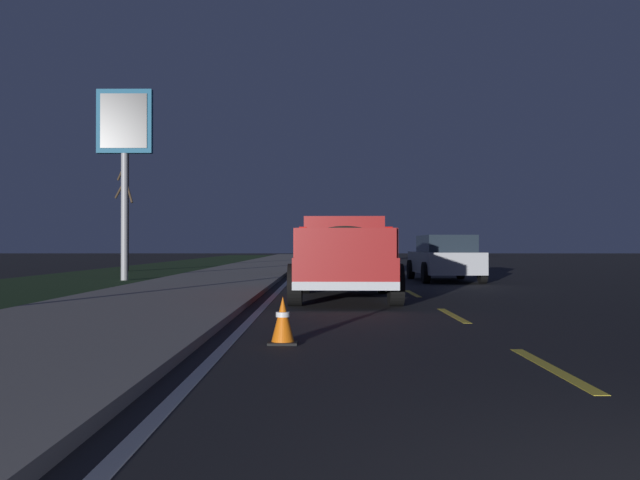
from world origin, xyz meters
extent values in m
plane|color=black|center=(27.00, 0.00, 0.00)|extent=(144.00, 144.00, 0.00)
cube|color=gray|center=(27.00, 5.70, 0.06)|extent=(108.00, 4.00, 0.12)
cube|color=#1E3819|center=(27.00, 10.70, 0.00)|extent=(108.00, 6.00, 0.01)
cube|color=yellow|center=(4.29, 0.00, 0.00)|extent=(2.40, 0.14, 0.01)
cube|color=yellow|center=(9.29, 0.00, 0.00)|extent=(2.40, 0.14, 0.01)
cube|color=yellow|center=(14.52, 0.00, 0.00)|extent=(2.40, 0.14, 0.01)
cube|color=yellow|center=(20.49, 0.00, 0.00)|extent=(2.40, 0.14, 0.01)
cube|color=yellow|center=(26.73, 0.00, 0.00)|extent=(2.40, 0.14, 0.01)
cube|color=yellow|center=(32.68, 0.00, 0.00)|extent=(2.40, 0.14, 0.01)
cube|color=yellow|center=(37.88, 0.00, 0.00)|extent=(2.40, 0.14, 0.01)
cube|color=yellow|center=(44.61, 0.00, 0.00)|extent=(2.40, 0.14, 0.01)
cube|color=yellow|center=(51.09, 0.00, 0.00)|extent=(2.40, 0.14, 0.01)
cube|color=yellow|center=(57.13, 0.00, 0.00)|extent=(2.40, 0.14, 0.01)
cube|color=yellow|center=(62.47, 0.00, 0.00)|extent=(2.40, 0.14, 0.01)
cube|color=yellow|center=(67.99, 0.00, 0.00)|extent=(2.40, 0.14, 0.01)
cube|color=yellow|center=(74.67, 0.00, 0.00)|extent=(2.40, 0.14, 0.01)
cube|color=yellow|center=(80.95, 0.00, 0.00)|extent=(2.40, 0.14, 0.01)
cube|color=silver|center=(27.00, 3.40, 0.00)|extent=(108.00, 0.14, 0.01)
cube|color=maroon|center=(12.87, 1.75, 0.67)|extent=(5.44, 2.12, 0.60)
cube|color=maroon|center=(14.06, 1.72, 1.42)|extent=(2.20, 1.89, 0.90)
cube|color=#1E2833|center=(13.01, 1.75, 1.47)|extent=(0.07, 1.44, 0.50)
cube|color=maroon|center=(11.82, 2.71, 1.25)|extent=(3.03, 0.15, 0.56)
cube|color=maroon|center=(11.77, 0.83, 1.25)|extent=(3.03, 0.15, 0.56)
cube|color=maroon|center=(10.21, 1.81, 1.25)|extent=(0.12, 1.88, 0.56)
cube|color=silver|center=(10.21, 1.81, 0.45)|extent=(0.17, 2.00, 0.16)
cube|color=red|center=(10.24, 2.61, 1.45)|extent=(0.06, 0.14, 0.20)
cube|color=red|center=(10.21, 1.01, 1.45)|extent=(0.06, 0.14, 0.20)
ellipsoid|color=#4C422D|center=(11.79, 1.77, 1.29)|extent=(2.63, 1.58, 0.64)
sphere|color=silver|center=(12.30, 2.12, 1.15)|extent=(0.40, 0.40, 0.40)
sphere|color=beige|center=(11.19, 1.49, 1.13)|extent=(0.34, 0.34, 0.34)
cylinder|color=black|center=(14.68, 2.71, 0.42)|extent=(0.84, 0.28, 0.84)
cylinder|color=black|center=(14.63, 0.71, 0.42)|extent=(0.84, 0.28, 0.84)
cylinder|color=black|center=(11.11, 2.79, 0.42)|extent=(0.84, 0.28, 0.84)
cylinder|color=black|center=(11.07, 0.79, 0.42)|extent=(0.84, 0.28, 0.84)
cube|color=black|center=(24.19, 1.95, 0.63)|extent=(4.40, 1.80, 0.70)
cube|color=#1E2833|center=(23.94, 1.95, 1.26)|extent=(2.46, 1.58, 0.56)
cylinder|color=black|center=(25.68, 2.85, 0.34)|extent=(0.68, 0.22, 0.68)
cylinder|color=black|center=(25.68, 1.05, 0.34)|extent=(0.68, 0.22, 0.68)
cylinder|color=black|center=(22.69, 2.85, 0.34)|extent=(0.68, 0.22, 0.68)
cylinder|color=black|center=(22.69, 1.05, 0.34)|extent=(0.68, 0.22, 0.68)
cube|color=red|center=(22.04, 1.95, 0.68)|extent=(0.08, 1.51, 0.10)
cube|color=#B2B5BA|center=(20.53, -1.88, 0.63)|extent=(4.45, 1.92, 0.70)
cube|color=#1E2833|center=(20.28, -1.88, 1.26)|extent=(2.51, 1.65, 0.56)
cylinder|color=black|center=(22.00, -0.94, 0.34)|extent=(0.68, 0.22, 0.68)
cylinder|color=black|center=(22.05, -2.73, 0.34)|extent=(0.68, 0.22, 0.68)
cylinder|color=black|center=(19.01, -1.02, 0.34)|extent=(0.68, 0.22, 0.68)
cylinder|color=black|center=(19.06, -2.82, 0.34)|extent=(0.68, 0.22, 0.68)
cube|color=red|center=(18.38, -1.93, 0.68)|extent=(0.12, 1.51, 0.10)
cylinder|color=#99999E|center=(20.86, 9.06, 3.29)|extent=(0.24, 0.24, 6.57)
cube|color=navy|center=(20.86, 9.06, 5.47)|extent=(0.24, 1.90, 2.20)
cube|color=black|center=(20.73, 9.06, 5.47)|extent=(0.04, 1.60, 1.87)
cylinder|color=#423323|center=(28.92, 11.37, 2.74)|extent=(0.28, 0.28, 5.47)
cylinder|color=#423323|center=(29.28, 11.64, 4.72)|extent=(0.77, 0.68, 0.92)
cylinder|color=#423323|center=(29.39, 11.56, 3.57)|extent=(1.01, 0.51, 1.19)
cylinder|color=#423323|center=(28.70, 11.17, 3.69)|extent=(0.53, 0.51, 1.14)
cylinder|color=#423323|center=(29.29, 11.70, 3.91)|extent=(0.77, 0.80, 1.01)
cube|color=black|center=(5.93, 2.73, 0.01)|extent=(0.36, 0.36, 0.03)
cone|color=orange|center=(5.93, 2.73, 0.31)|extent=(0.28, 0.28, 0.55)
cylinder|color=white|center=(5.93, 2.73, 0.36)|extent=(0.17, 0.17, 0.06)
camera|label=1|loc=(-2.33, 2.24, 1.20)|focal=37.96mm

